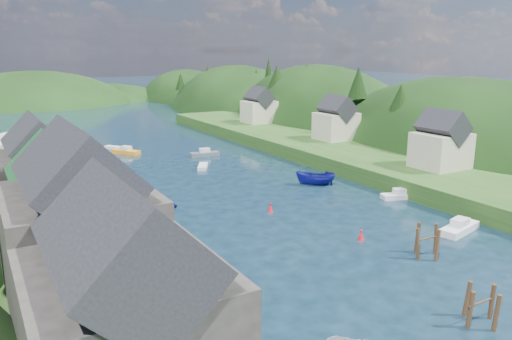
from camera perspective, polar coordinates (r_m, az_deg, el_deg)
ground at (r=83.44m, az=-7.58°, el=0.37°), size 600.00×600.00×0.00m
hillside_right at (r=128.36m, az=6.92°, el=1.61°), size 36.00×245.56×48.00m
far_hills at (r=203.97m, az=-20.73°, el=4.26°), size 103.00×68.00×44.00m
hill_trees at (r=94.39m, az=-10.80°, el=8.58°), size 92.46×146.81×12.48m
quay_left at (r=49.08m, az=-20.23°, el=-8.58°), size 12.00×110.00×2.00m
quayside_buildings at (r=34.06m, az=-20.27°, el=-7.39°), size 8.00×35.84×12.90m
boat_sheds at (r=65.83m, az=-25.19°, el=0.37°), size 7.00×21.00×7.50m
terrace_right at (r=87.61m, az=10.29°, el=1.70°), size 16.00×120.00×2.40m
right_bank_cottages at (r=95.06m, az=8.55°, el=5.52°), size 9.00×59.24×8.41m
piling_cluster_near at (r=39.59m, az=24.31°, el=-14.29°), size 2.81×2.66×3.30m
piling_cluster_far at (r=49.52m, az=18.93°, el=-8.00°), size 2.83×2.68×3.58m
channel_buoy_near at (r=52.14m, az=11.92°, el=-7.33°), size 0.70×0.70×1.10m
channel_buoy_far at (r=59.72m, az=1.65°, el=-4.33°), size 0.70×0.70×1.10m
moored_boats at (r=58.32m, az=0.93°, el=-4.55°), size 38.60×83.45×2.38m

